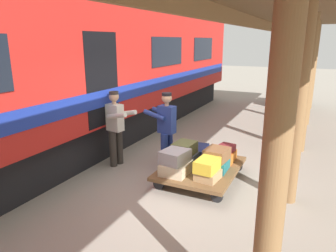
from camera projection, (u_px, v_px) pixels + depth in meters
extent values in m
plane|color=gray|center=(190.00, 181.00, 6.40)|extent=(60.00, 60.00, 0.00)
cylinder|color=brown|center=(313.00, 67.00, 12.83)|extent=(0.24, 0.24, 3.40)
cylinder|color=brown|center=(311.00, 74.00, 10.28)|extent=(0.24, 0.24, 3.40)
cylinder|color=brown|center=(307.00, 85.00, 7.72)|extent=(0.24, 0.24, 3.40)
cylinder|color=brown|center=(298.00, 108.00, 5.17)|extent=(0.24, 0.24, 3.40)
cylinder|color=brown|center=(274.00, 174.00, 2.61)|extent=(0.24, 0.24, 3.40)
cube|color=brown|center=(212.00, 12.00, 5.40)|extent=(0.08, 18.42, 0.30)
cube|color=#B21E19|center=(49.00, 59.00, 7.27)|extent=(3.00, 18.50, 2.90)
cube|color=black|center=(57.00, 137.00, 7.77)|extent=(2.55, 17.58, 0.90)
cube|color=navy|center=(104.00, 98.00, 6.85)|extent=(0.03, 18.13, 0.36)
cube|color=black|center=(204.00, 49.00, 12.25)|extent=(0.02, 2.04, 0.84)
cube|color=black|center=(168.00, 51.00, 9.43)|extent=(0.02, 2.04, 0.84)
cube|color=black|center=(101.00, 80.00, 6.77)|extent=(0.12, 1.10, 2.00)
cube|color=brown|center=(201.00, 168.00, 6.39)|extent=(1.44, 1.90, 0.07)
cylinder|color=black|center=(217.00, 196.00, 5.53)|extent=(0.22, 0.05, 0.22)
cylinder|color=black|center=(159.00, 184.00, 6.01)|extent=(0.22, 0.05, 0.22)
cylinder|color=black|center=(237.00, 166.00, 6.85)|extent=(0.22, 0.05, 0.22)
cylinder|color=black|center=(188.00, 158.00, 7.33)|extent=(0.22, 0.05, 0.22)
cube|color=navy|center=(195.00, 151.00, 6.95)|extent=(0.55, 0.68, 0.22)
cube|color=#CC6B23|center=(224.00, 156.00, 6.68)|extent=(0.45, 0.59, 0.19)
cube|color=#4C515B|center=(186.00, 159.00, 6.49)|extent=(0.43, 0.52, 0.22)
cube|color=#1E666B|center=(216.00, 164.00, 6.22)|extent=(0.45, 0.56, 0.21)
cube|color=beige|center=(176.00, 168.00, 6.04)|extent=(0.50, 0.61, 0.22)
cube|color=tan|center=(208.00, 175.00, 5.77)|extent=(0.43, 0.49, 0.17)
cube|color=brown|center=(185.00, 148.00, 6.41)|extent=(0.42, 0.52, 0.25)
cube|color=brown|center=(217.00, 154.00, 6.13)|extent=(0.45, 0.52, 0.23)
cube|color=#9EA0A5|center=(175.00, 156.00, 5.99)|extent=(0.52, 0.59, 0.25)
cube|color=maroon|center=(224.00, 149.00, 6.60)|extent=(0.40, 0.59, 0.14)
cube|color=gold|center=(207.00, 165.00, 5.73)|extent=(0.39, 0.53, 0.22)
cylinder|color=navy|center=(169.00, 149.00, 7.05)|extent=(0.16, 0.16, 0.82)
cylinder|color=navy|center=(164.00, 152.00, 6.89)|extent=(0.16, 0.16, 0.82)
cube|color=navy|center=(167.00, 119.00, 6.78)|extent=(0.38, 0.26, 0.60)
cylinder|color=tan|center=(167.00, 104.00, 6.69)|extent=(0.09, 0.09, 0.06)
sphere|color=tan|center=(167.00, 98.00, 6.65)|extent=(0.22, 0.22, 0.22)
cylinder|color=black|center=(167.00, 94.00, 6.63)|extent=(0.21, 0.21, 0.06)
cylinder|color=navy|center=(162.00, 112.00, 7.00)|extent=(0.54, 0.16, 0.21)
cylinder|color=navy|center=(154.00, 115.00, 6.74)|extent=(0.54, 0.16, 0.21)
cylinder|color=#332D28|center=(113.00, 149.00, 7.06)|extent=(0.16, 0.16, 0.82)
cylinder|color=#332D28|center=(119.00, 147.00, 7.22)|extent=(0.16, 0.16, 0.82)
cube|color=silver|center=(115.00, 117.00, 6.95)|extent=(0.39, 0.28, 0.60)
cylinder|color=tan|center=(114.00, 103.00, 6.86)|extent=(0.09, 0.09, 0.06)
sphere|color=tan|center=(114.00, 97.00, 6.83)|extent=(0.22, 0.22, 0.22)
cylinder|color=#332D28|center=(114.00, 93.00, 6.80)|extent=(0.21, 0.21, 0.06)
cylinder|color=silver|center=(117.00, 116.00, 6.67)|extent=(0.54, 0.19, 0.21)
cylinder|color=silver|center=(127.00, 113.00, 6.93)|extent=(0.54, 0.19, 0.21)
cube|color=black|center=(292.00, 93.00, 13.59)|extent=(1.13, 1.72, 0.70)
cube|color=black|center=(292.00, 83.00, 13.16)|extent=(0.91, 0.72, 0.50)
cylinder|color=black|center=(301.00, 105.00, 12.98)|extent=(0.12, 0.40, 0.40)
cylinder|color=black|center=(278.00, 103.00, 13.35)|extent=(0.12, 0.40, 0.40)
cylinder|color=black|center=(303.00, 100.00, 14.02)|extent=(0.12, 0.40, 0.40)
cylinder|color=black|center=(282.00, 98.00, 14.40)|extent=(0.12, 0.40, 0.40)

